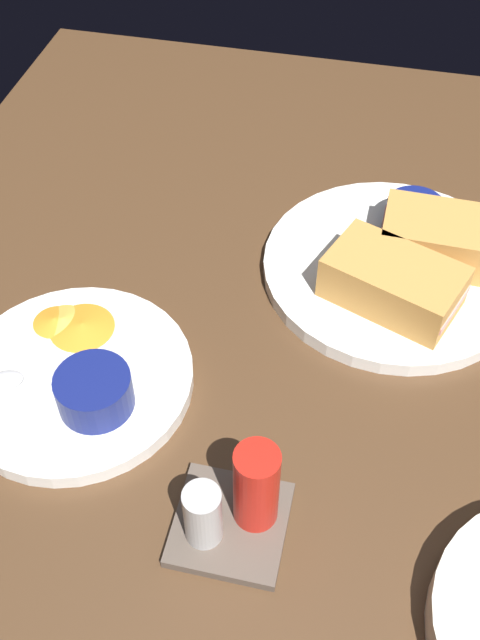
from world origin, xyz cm
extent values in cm
cube|color=#4C331E|center=(0.00, 0.00, -1.50)|extent=(110.00, 110.00, 3.00)
cylinder|color=white|center=(-0.04, -11.99, 0.80)|extent=(27.52, 27.52, 1.60)
cube|color=#C68C42|center=(0.28, -6.77, 4.00)|extent=(14.88, 11.83, 4.80)
cube|color=#DB938E|center=(0.28, -6.77, 4.00)|extent=(14.90, 11.35, 0.80)
cube|color=#C68C42|center=(-4.71, -14.33, 4.00)|extent=(13.18, 7.91, 4.80)
cube|color=#DB938E|center=(-4.71, -14.33, 4.00)|extent=(13.43, 7.31, 0.80)
cylinder|color=navy|center=(-1.37, -18.04, 3.33)|extent=(6.29, 6.29, 3.47)
cylinder|color=black|center=(-1.37, -18.04, 4.67)|extent=(5.15, 5.15, 0.60)
cube|color=silver|center=(1.36, -9.05, 1.85)|extent=(2.36, 5.50, 0.40)
ellipsoid|color=silver|center=(-0.24, -14.31, 2.00)|extent=(3.03, 3.70, 0.80)
cylinder|color=white|center=(27.67, 9.17, 0.80)|extent=(22.09, 22.09, 1.60)
cylinder|color=navy|center=(24.35, 11.93, 3.40)|extent=(6.78, 6.78, 3.61)
cylinder|color=olive|center=(24.35, 11.93, 4.81)|extent=(5.56, 5.56, 0.60)
cube|color=silver|center=(28.19, 9.39, 1.85)|extent=(5.37, 2.92, 0.40)
ellipsoid|color=silver|center=(33.23, 11.58, 2.00)|extent=(3.81, 3.29, 0.80)
cone|color=gold|center=(30.96, 3.43, 1.90)|extent=(6.10, 6.10, 0.60)
cone|color=orange|center=(28.91, 3.74, 1.90)|extent=(8.70, 8.70, 0.60)
cone|color=orange|center=(31.76, 3.65, 1.90)|extent=(5.94, 5.94, 0.60)
cube|color=brown|center=(10.20, 20.09, 0.50)|extent=(9.00, 9.00, 1.00)
cylinder|color=red|center=(8.40, 18.89, 5.25)|extent=(3.60, 3.60, 8.50)
cylinder|color=#B2B2B2|center=(12.00, 21.49, 4.00)|extent=(3.00, 3.00, 6.00)
camera|label=1|loc=(3.39, 46.73, 56.32)|focal=41.78mm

